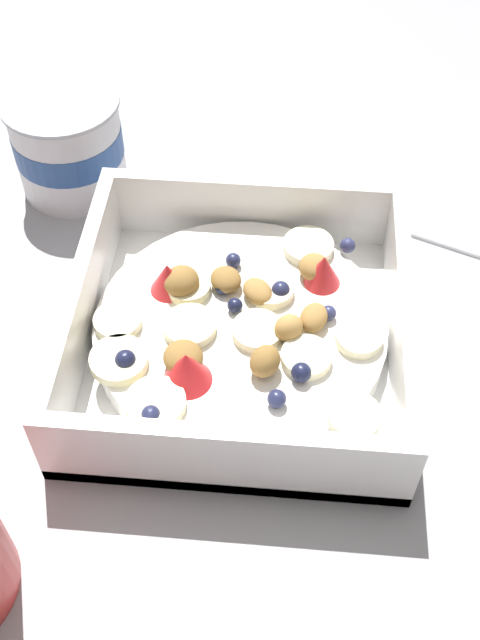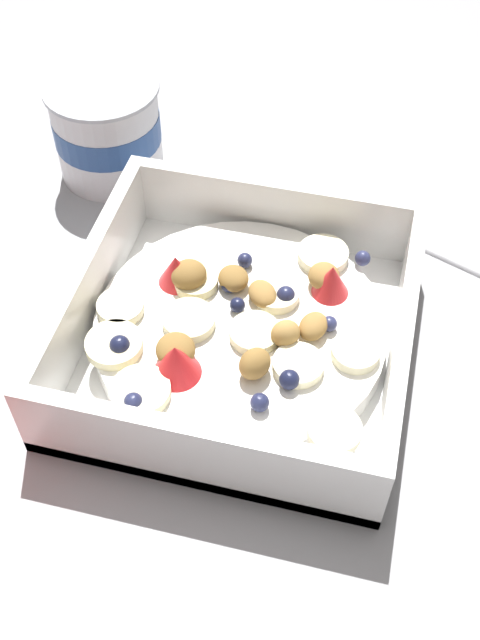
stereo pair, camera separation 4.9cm
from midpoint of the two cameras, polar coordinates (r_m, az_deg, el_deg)
ground_plane at (r=0.51m, az=-0.80°, el=-3.24°), size 2.40×2.40×0.00m
fruit_bowl at (r=0.50m, az=-2.86°, el=-0.94°), size 0.21×0.21×0.06m
spoon at (r=0.60m, az=5.95°, el=7.95°), size 0.08×0.17×0.01m
yogurt_cup at (r=0.63m, az=-14.86°, el=12.43°), size 0.09×0.09×0.08m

